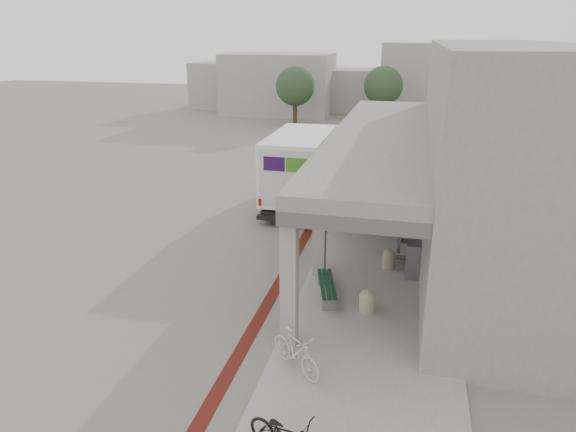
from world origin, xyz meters
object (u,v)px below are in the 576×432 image
(fedex_truck, at_px, (304,164))
(bicycle_cream, at_px, (296,352))
(bench, at_px, (327,287))
(utility_cabinet, at_px, (414,260))

(fedex_truck, relative_size, bicycle_cream, 4.65)
(fedex_truck, xyz_separation_m, bench, (2.60, -9.10, -1.30))
(fedex_truck, distance_m, bench, 9.55)
(bicycle_cream, bearing_deg, bench, 37.88)
(bench, relative_size, utility_cabinet, 1.73)
(utility_cabinet, relative_size, bicycle_cream, 0.67)
(bench, height_order, bicycle_cream, bicycle_cream)
(utility_cabinet, bearing_deg, fedex_truck, 125.97)
(fedex_truck, xyz_separation_m, utility_cabinet, (5.00, -7.12, -1.06))
(bench, xyz_separation_m, utility_cabinet, (2.40, 1.98, 0.24))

